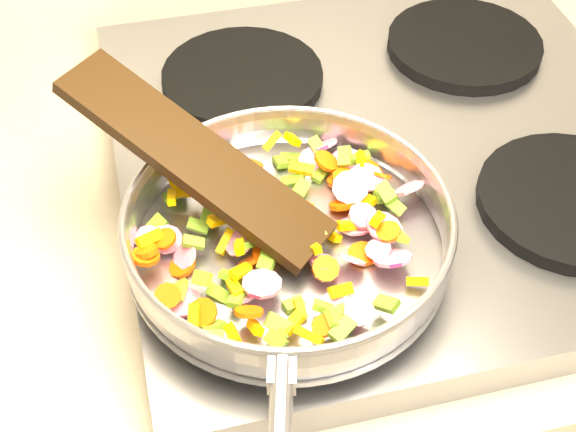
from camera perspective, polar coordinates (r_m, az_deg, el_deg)
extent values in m
cube|color=#939399|center=(0.90, 7.38, 4.46)|extent=(0.60, 0.60, 0.04)
cylinder|color=black|center=(0.76, 1.00, -2.50)|extent=(0.19, 0.19, 0.02)
cylinder|color=black|center=(0.85, 19.56, 1.04)|extent=(0.19, 0.19, 0.02)
cylinder|color=black|center=(0.96, -3.26, 9.82)|extent=(0.19, 0.19, 0.02)
cylinder|color=black|center=(1.04, 12.43, 11.81)|extent=(0.19, 0.19, 0.02)
cylinder|color=#9E9EA5|center=(0.75, 0.00, -2.24)|extent=(0.30, 0.30, 0.01)
torus|color=#9E9EA5|center=(0.73, 0.00, -0.90)|extent=(0.33, 0.33, 0.05)
torus|color=#9E9EA5|center=(0.71, 0.00, 0.22)|extent=(0.30, 0.30, 0.01)
cube|color=#9E9EA5|center=(0.62, -0.42, -11.04)|extent=(0.03, 0.03, 0.02)
cylinder|color=#CE145B|center=(0.76, -9.85, -1.64)|extent=(0.04, 0.04, 0.02)
cube|color=#6FA322|center=(0.76, -0.80, 0.22)|extent=(0.03, 0.02, 0.01)
cylinder|color=#F24E05|center=(0.73, 7.16, -1.12)|extent=(0.03, 0.03, 0.01)
cube|color=#6FA322|center=(0.79, -4.47, 3.65)|extent=(0.01, 0.02, 0.02)
cylinder|color=#CE145B|center=(0.67, 5.06, -6.75)|extent=(0.03, 0.03, 0.02)
cylinder|color=#CE145B|center=(0.78, -2.35, 2.00)|extent=(0.03, 0.04, 0.02)
cube|color=#6FA322|center=(0.67, -0.68, -7.71)|extent=(0.03, 0.02, 0.02)
cylinder|color=#F24E05|center=(0.73, -1.84, -1.31)|extent=(0.03, 0.03, 0.02)
cube|color=#6FA322|center=(0.73, -0.53, -1.67)|extent=(0.03, 0.01, 0.02)
cylinder|color=#CE145B|center=(0.79, 5.53, 2.72)|extent=(0.05, 0.05, 0.01)
cube|color=#6FA322|center=(0.65, -0.88, -8.84)|extent=(0.02, 0.02, 0.01)
cylinder|color=#CE145B|center=(0.81, -3.39, 4.07)|extent=(0.03, 0.04, 0.03)
cube|color=#6FA322|center=(0.76, 7.00, 1.67)|extent=(0.02, 0.02, 0.01)
cylinder|color=#CE145B|center=(0.74, -8.65, -1.66)|extent=(0.03, 0.03, 0.01)
cube|color=#6FA322|center=(0.71, -7.75, -5.35)|extent=(0.02, 0.03, 0.01)
cube|color=#6FA322|center=(0.66, 3.88, -8.05)|extent=(0.03, 0.02, 0.01)
cube|color=#FFB302|center=(0.73, -4.48, -1.83)|extent=(0.02, 0.02, 0.02)
cylinder|color=#F24E05|center=(0.68, -6.08, -6.83)|extent=(0.04, 0.04, 0.02)
cylinder|color=#CE145B|center=(0.77, 4.47, 2.04)|extent=(0.05, 0.05, 0.02)
cylinder|color=#F24E05|center=(0.80, 6.02, 3.19)|extent=(0.03, 0.04, 0.02)
cylinder|color=#F24E05|center=(0.80, -2.53, 3.70)|extent=(0.03, 0.03, 0.02)
cube|color=#FFB302|center=(0.66, 1.49, -8.50)|extent=(0.02, 0.03, 0.01)
cube|color=#FFB302|center=(0.81, 3.86, 3.48)|extent=(0.03, 0.01, 0.01)
cylinder|color=#F24E05|center=(0.80, 2.74, 3.93)|extent=(0.04, 0.04, 0.02)
cylinder|color=#CE145B|center=(0.72, -3.50, -1.82)|extent=(0.03, 0.03, 0.02)
cube|color=#FFB302|center=(0.77, 5.43, 0.70)|extent=(0.03, 0.02, 0.01)
cube|color=#6FA322|center=(0.67, -0.78, -8.24)|extent=(0.01, 0.02, 0.01)
cube|color=#FFB302|center=(0.74, -1.76, -1.00)|extent=(0.02, 0.02, 0.02)
cube|color=#FFB302|center=(0.76, -5.32, 0.13)|extent=(0.01, 0.02, 0.01)
cube|color=#6FA322|center=(0.68, 3.73, -7.15)|extent=(0.02, 0.02, 0.02)
cube|color=#6FA322|center=(0.75, -3.16, -0.04)|extent=(0.02, 0.02, 0.01)
cube|color=#FFB302|center=(0.70, -3.40, -3.97)|extent=(0.02, 0.02, 0.01)
cube|color=#6FA322|center=(0.72, 1.92, -1.38)|extent=(0.02, 0.02, 0.01)
cube|color=#FFB302|center=(0.80, 5.26, 3.92)|extent=(0.02, 0.03, 0.01)
cylinder|color=#F24E05|center=(0.76, -3.35, 0.12)|extent=(0.03, 0.03, 0.01)
cylinder|color=#CE145B|center=(0.73, -7.37, -2.88)|extent=(0.03, 0.04, 0.02)
cylinder|color=#F24E05|center=(0.73, -7.53, -3.51)|extent=(0.03, 0.04, 0.02)
cylinder|color=#F24E05|center=(0.67, -2.81, -6.82)|extent=(0.03, 0.03, 0.02)
cube|color=#6FA322|center=(0.76, -5.69, 0.22)|extent=(0.02, 0.03, 0.01)
cube|color=#FFB302|center=(0.75, 3.00, -1.33)|extent=(0.02, 0.03, 0.02)
cube|color=#6FA322|center=(0.68, -5.35, -7.86)|extent=(0.02, 0.02, 0.02)
cylinder|color=#CE145B|center=(0.72, 6.43, -2.32)|extent=(0.03, 0.03, 0.01)
cube|color=#FFB302|center=(0.81, -1.15, 5.35)|extent=(0.02, 0.02, 0.02)
cylinder|color=#CE145B|center=(0.69, 3.46, -6.33)|extent=(0.03, 0.03, 0.01)
cylinder|color=#CE145B|center=(0.74, 6.86, -0.79)|extent=(0.05, 0.05, 0.01)
cylinder|color=#CE145B|center=(0.77, 8.64, 2.00)|extent=(0.03, 0.03, 0.03)
cylinder|color=#F24E05|center=(0.74, 1.09, 0.35)|extent=(0.04, 0.04, 0.01)
cube|color=#FFB302|center=(0.75, -0.18, 0.71)|extent=(0.02, 0.02, 0.02)
cylinder|color=#F24E05|center=(0.72, -2.72, -3.20)|extent=(0.03, 0.03, 0.02)
cylinder|color=#F24E05|center=(0.72, -1.61, -2.43)|extent=(0.03, 0.04, 0.01)
cylinder|color=#CE145B|center=(0.70, -7.53, -6.09)|extent=(0.05, 0.05, 0.01)
cube|color=#FFB302|center=(0.67, 0.34, -7.63)|extent=(0.02, 0.02, 0.01)
cylinder|color=#CE145B|center=(0.81, 3.99, 4.02)|extent=(0.04, 0.04, 0.01)
cube|color=#6FA322|center=(0.76, -9.26, -0.56)|extent=(0.02, 0.02, 0.02)
cylinder|color=#F24E05|center=(0.77, -2.84, 2.25)|extent=(0.04, 0.04, 0.01)
cube|color=#6FA322|center=(0.71, -3.94, -4.33)|extent=(0.03, 0.02, 0.01)
cube|color=#6FA322|center=(0.72, -2.95, -1.98)|extent=(0.03, 0.02, 0.02)
cube|color=#6FA322|center=(0.66, 3.30, -7.33)|extent=(0.01, 0.02, 0.01)
cylinder|color=#CE145B|center=(0.69, 4.25, -6.69)|extent=(0.04, 0.03, 0.03)
cylinder|color=#F24E05|center=(0.76, 2.05, -0.56)|extent=(0.03, 0.03, 0.02)
cube|color=#6FA322|center=(0.68, 6.99, -6.22)|extent=(0.02, 0.03, 0.02)
cylinder|color=#F24E05|center=(0.75, -2.84, 0.73)|extent=(0.03, 0.03, 0.01)
cube|color=#FFB302|center=(0.77, -7.28, 1.71)|extent=(0.03, 0.02, 0.02)
cube|color=#6FA322|center=(0.73, 7.87, -1.35)|extent=(0.02, 0.02, 0.02)
cylinder|color=#F24E05|center=(0.75, -0.57, -1.25)|extent=(0.03, 0.02, 0.02)
cylinder|color=#F24E05|center=(0.66, 2.54, -7.82)|extent=(0.03, 0.03, 0.01)
cube|color=#6FA322|center=(0.69, -6.12, -4.44)|extent=(0.02, 0.02, 0.02)
cube|color=#6FA322|center=(0.78, 6.97, 1.37)|extent=(0.02, 0.02, 0.01)
cube|color=#6FA322|center=(0.76, 0.62, 0.58)|extent=(0.02, 0.02, 0.02)
cylinder|color=#CE145B|center=(0.77, -2.89, 2.28)|extent=(0.04, 0.04, 0.03)
cube|color=#FFB302|center=(0.73, 6.38, -0.24)|extent=(0.02, 0.02, 0.02)
cube|color=#6FA322|center=(0.69, -3.68, -5.92)|extent=(0.02, 0.02, 0.01)
cylinder|color=#F24E05|center=(0.79, 4.14, 2.73)|extent=(0.04, 0.04, 0.01)
cylinder|color=#F24E05|center=(0.79, 6.70, 2.89)|extent=(0.03, 0.02, 0.02)
cube|color=#6FA322|center=(0.75, -6.41, -0.71)|extent=(0.02, 0.02, 0.01)
cube|color=#FFB302|center=(0.81, 0.32, 5.47)|extent=(0.02, 0.02, 0.01)
cube|color=#FFB302|center=(0.71, 1.74, -2.17)|extent=(0.01, 0.02, 0.02)
cube|color=#6FA322|center=(0.67, -5.36, -8.55)|extent=(0.02, 0.02, 0.01)
cube|color=#FFB302|center=(0.69, -3.81, -5.11)|extent=(0.01, 0.02, 0.01)
cube|color=#FFB302|center=(0.74, -4.93, -0.28)|extent=(0.02, 0.02, 0.01)
cube|color=#FFB302|center=(0.79, 0.96, 3.40)|extent=(0.03, 0.02, 0.01)
cube|color=#FFB302|center=(0.71, -3.43, -2.19)|extent=(0.01, 0.02, 0.01)
cylinder|color=#CE145B|center=(0.69, -1.86, -4.83)|extent=(0.05, 0.05, 0.01)
cylinder|color=#CE145B|center=(0.72, 2.57, -3.36)|extent=(0.03, 0.03, 0.02)
cylinder|color=#F24E05|center=(0.80, 3.48, 2.55)|extent=(0.03, 0.02, 0.01)
cube|color=#FFB302|center=(0.77, -3.41, 1.75)|extent=(0.02, 0.03, 0.02)
cube|color=#FFB302|center=(0.74, 4.27, -0.68)|extent=(0.02, 0.01, 0.02)
cube|color=#6FA322|center=(0.80, 4.04, 4.26)|extent=(0.02, 0.02, 0.02)
cube|color=#6FA322|center=(0.78, 0.93, 2.03)|extent=(0.02, 0.02, 0.02)
cube|color=#6FA322|center=(0.71, -1.46, -3.10)|extent=(0.02, 0.03, 0.01)
cylinder|color=#F24E05|center=(0.72, -9.99, -2.51)|extent=(0.02, 0.02, 0.02)
cube|color=#6FA322|center=(0.72, -6.75, -1.87)|extent=(0.02, 0.01, 0.01)
cube|color=#6FA322|center=(0.82, 0.17, 4.15)|extent=(0.02, 0.02, 0.01)
cube|color=#6FA322|center=(0.82, 2.06, 5.01)|extent=(0.02, 0.02, 0.01)
cube|color=#6FA322|center=(0.78, -5.59, 1.53)|extent=(0.01, 0.02, 0.01)
cube|color=#6FA322|center=(0.76, -2.40, 1.40)|extent=(0.03, 0.03, 0.01)
cube|color=#FFB302|center=(0.74, -0.71, -0.37)|extent=(0.02, 0.03, 0.01)
cylinder|color=#CE145B|center=(0.82, 1.80, 3.91)|extent=(0.04, 0.03, 0.02)
cube|color=#FFB302|center=(0.67, -3.97, -8.40)|extent=(0.01, 0.02, 0.02)
cylinder|color=#CE145B|center=(0.70, -3.15, -5.63)|extent=(0.04, 0.03, 0.02)
cylinder|color=#CE145B|center=(0.71, 4.54, -3.08)|extent=(0.03, 0.03, 0.03)
cylinder|color=#F24E05|center=(0.80, -4.15, 3.86)|extent=(0.03, 0.03, 0.01)
cylinder|color=#CE145B|center=(0.76, 4.93, -0.65)|extent=(0.05, 0.05, 0.02)
cylinder|color=#F24E05|center=(0.73, 5.35, -2.69)|extent=(0.03, 0.03, 0.01)
cube|color=#FFB302|center=(0.67, -2.35, -7.93)|extent=(0.01, 0.02, 0.02)
cube|color=#FFB302|center=(0.70, 3.77, -5.32)|extent=(0.02, 0.02, 0.02)
cylinder|color=#F24E05|center=(0.71, 2.69, -3.76)|extent=(0.03, 0.03, 0.02)
cube|color=#FFB302|center=(0.73, -9.84, -1.58)|extent=(0.03, 0.02, 0.02)
cylinder|color=#CE145B|center=(0.75, 5.36, 0.01)|extent=(0.04, 0.04, 0.01)
cylinder|color=#F24E05|center=(0.77, 3.85, 0.80)|extent=(0.04, 0.03, 0.02)
cube|color=#6FA322|center=(0.69, 0.38, -6.30)|extent=(0.02, 0.02, 0.01)
cylinder|color=#CE145B|center=(0.82, 2.68, 5.08)|extent=(0.03, 0.03, 0.02)
cylinder|color=#F24E05|center=(0.72, -10.09, -2.82)|extent=(0.04, 0.04, 0.01)
cube|color=#FFB302|center=(0.78, -8.15, 2.65)|extent=(0.01, 0.02, 0.01)
cube|color=#6FA322|center=(0.80, 2.31, 2.95)|extent=(0.02, 0.02, 0.01)
cube|color=#FFB302|center=(0.77, -0.40, 1.63)|extent=(0.02, 0.02, 0.01)
cube|color=#FFB302|center=(0.71, 9.21, -4.62)|extent=(0.02, 0.02, 0.01)
cube|color=#6FA322|center=(0.82, -0.53, 3.87)|extent=(0.01, 0.02, 0.01)
cube|color=#FFB302|center=(0.69, 0.87, -6.64)|extent=(0.01, 0.02, 0.01)
cylinder|color=#F24E05|center=(0.73, -8.77, -1.61)|extent=(0.02, 0.02, 0.01)
cube|color=#6FA322|center=(0.79, -8.08, 1.56)|extent=(0.02, 0.02, 0.02)
cube|color=#6FA322|center=(0.77, 7.67, 0.67)|extent=(0.02, 0.02, 0.02)
cube|color=#6FA322|center=(0.68, 2.50, -6.48)|extent=(0.02, 0.02, 0.01)
cylinder|color=#CE145B|center=(0.72, 7.46, -3.00)|extent=(0.04, 0.04, 0.02)
cube|color=#6FA322|center=(0.81, 5.08, 4.17)|extent=(0.02, 0.01, 0.01)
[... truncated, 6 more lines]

